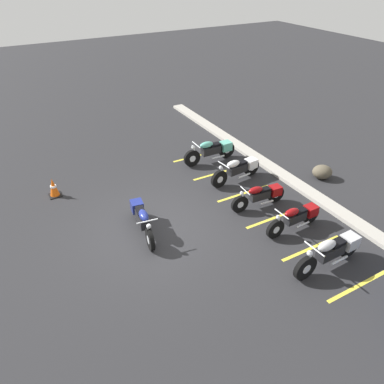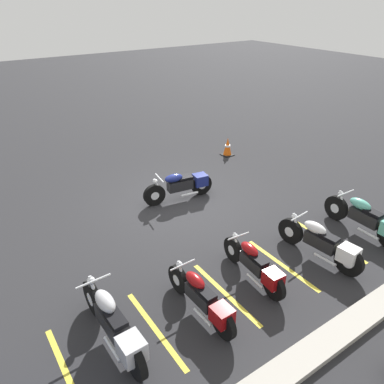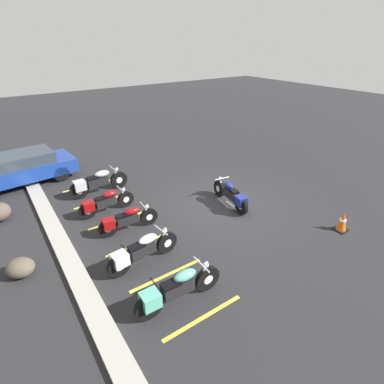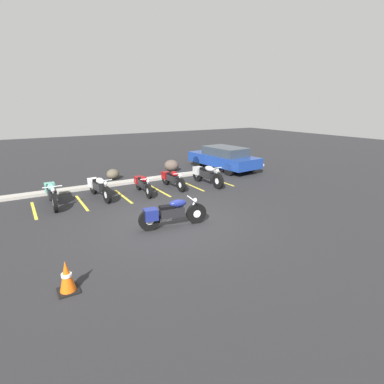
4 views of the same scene
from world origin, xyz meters
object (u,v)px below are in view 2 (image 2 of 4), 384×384
object	(u,v)px
parked_bike_3	(203,298)
parked_bike_4	(114,324)
parked_bike_2	(256,265)
parked_bike_0	(367,219)
traffic_cone	(228,147)
motorcycle_navy_featured	(182,185)
parked_bike_1	(323,243)

from	to	relation	value
parked_bike_3	parked_bike_4	distance (m)	1.64
parked_bike_2	parked_bike_4	size ratio (longest dim) A/B	0.85
parked_bike_0	parked_bike_2	size ratio (longest dim) A/B	1.14
parked_bike_3	traffic_cone	bearing A→B (deg)	-43.71
motorcycle_navy_featured	parked_bike_3	bearing A→B (deg)	70.23
parked_bike_1	parked_bike_3	xyz separation A→B (m)	(3.17, -0.16, -0.03)
parked_bike_0	parked_bike_2	xyz separation A→B (m)	(3.41, -0.28, -0.06)
motorcycle_navy_featured	parked_bike_3	size ratio (longest dim) A/B	1.07
parked_bike_2	traffic_cone	distance (m)	6.87
traffic_cone	parked_bike_2	bearing A→B (deg)	55.74
parked_bike_0	parked_bike_3	world-z (taller)	parked_bike_0
parked_bike_0	traffic_cone	distance (m)	5.98
parked_bike_4	parked_bike_1	bearing A→B (deg)	-96.79
parked_bike_4	parked_bike_3	bearing A→B (deg)	-101.51
motorcycle_navy_featured	parked_bike_2	xyz separation A→B (m)	(0.67, 3.82, -0.04)
motorcycle_navy_featured	parked_bike_1	bearing A→B (deg)	112.48
parked_bike_2	parked_bike_3	size ratio (longest dim) A/B	0.98
motorcycle_navy_featured	parked_bike_1	size ratio (longest dim) A/B	0.99
parked_bike_0	parked_bike_2	bearing A→B (deg)	86.64
parked_bike_0	parked_bike_4	size ratio (longest dim) A/B	0.97
parked_bike_4	traffic_cone	world-z (taller)	parked_bike_4
parked_bike_0	traffic_cone	xyz separation A→B (m)	(-0.45, -5.96, -0.15)
parked_bike_0	parked_bike_1	distance (m)	1.70
parked_bike_2	motorcycle_navy_featured	bearing A→B (deg)	-5.70
traffic_cone	parked_bike_4	bearing A→B (deg)	38.71
motorcycle_navy_featured	traffic_cone	world-z (taller)	motorcycle_navy_featured
parked_bike_2	parked_bike_3	xyz separation A→B (m)	(1.46, 0.16, 0.01)
parked_bike_1	traffic_cone	xyz separation A→B (m)	(-2.15, -6.00, -0.14)
motorcycle_navy_featured	parked_bike_3	xyz separation A→B (m)	(2.12, 3.98, -0.03)
parked_bike_3	parked_bike_0	bearing A→B (deg)	-92.77
parked_bike_2	parked_bike_3	bearing A→B (deg)	100.69
parked_bike_0	parked_bike_3	distance (m)	4.87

